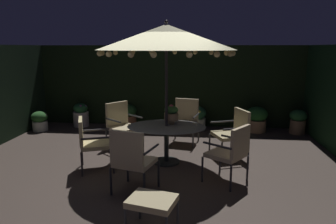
% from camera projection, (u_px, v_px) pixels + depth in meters
% --- Properties ---
extents(ground_plane, '(8.07, 7.26, 0.02)m').
position_uv_depth(ground_plane, '(151.00, 169.00, 5.83)').
color(ground_plane, '#473A33').
extents(hedge_backdrop_rear, '(8.07, 0.30, 2.30)m').
position_uv_depth(hedge_backdrop_rear, '(169.00, 86.00, 8.98)').
color(hedge_backdrop_rear, black).
rests_on(hedge_backdrop_rear, ground_plane).
extents(patio_dining_table, '(1.53, 1.17, 0.75)m').
position_uv_depth(patio_dining_table, '(166.00, 133.00, 6.03)').
color(patio_dining_table, '#2A302E').
rests_on(patio_dining_table, ground_plane).
extents(patio_umbrella, '(2.58, 2.58, 2.72)m').
position_uv_depth(patio_umbrella, '(166.00, 37.00, 5.67)').
color(patio_umbrella, '#322D34').
rests_on(patio_umbrella, ground_plane).
extents(centerpiece_planter, '(0.28, 0.28, 0.39)m').
position_uv_depth(centerpiece_planter, '(171.00, 113.00, 6.11)').
color(centerpiece_planter, tan).
rests_on(centerpiece_planter, patio_dining_table).
extents(patio_chair_north, '(0.75, 0.76, 0.98)m').
position_uv_depth(patio_chair_north, '(91.00, 140.00, 5.68)').
color(patio_chair_north, '#322E31').
rests_on(patio_chair_north, ground_plane).
extents(patio_chair_northeast, '(0.73, 0.70, 1.04)m').
position_uv_depth(patio_chair_northeast, '(132.00, 157.00, 4.72)').
color(patio_chair_northeast, '#2C2E33').
rests_on(patio_chair_northeast, ground_plane).
extents(patio_chair_east, '(0.80, 0.80, 1.00)m').
position_uv_depth(patio_chair_east, '(231.00, 150.00, 5.11)').
color(patio_chair_east, '#2D2C31').
rests_on(patio_chair_east, ground_plane).
extents(patio_chair_southeast, '(0.81, 0.83, 0.98)m').
position_uv_depth(patio_chair_southeast, '(234.00, 130.00, 6.41)').
color(patio_chair_southeast, '#303033').
rests_on(patio_chair_southeast, ground_plane).
extents(patio_chair_south, '(0.73, 0.73, 1.03)m').
position_uv_depth(patio_chair_south, '(185.00, 119.00, 7.39)').
color(patio_chair_south, '#313233').
rests_on(patio_chair_south, ground_plane).
extents(patio_chair_southwest, '(0.86, 0.87, 1.01)m').
position_uv_depth(patio_chair_southwest, '(121.00, 122.00, 7.04)').
color(patio_chair_southwest, '#2F3232').
rests_on(patio_chair_southwest, ground_plane).
extents(ottoman_footrest, '(0.65, 0.56, 0.44)m').
position_uv_depth(ottoman_footrest, '(152.00, 202.00, 3.78)').
color(ottoman_footrest, '#292C33').
rests_on(ottoman_footrest, ground_plane).
extents(potted_plant_right_near, '(0.52, 0.52, 0.63)m').
position_uv_depth(potted_plant_right_near, '(128.00, 115.00, 8.96)').
color(potted_plant_right_near, '#B16E49').
rests_on(potted_plant_right_near, ground_plane).
extents(potted_plant_left_near, '(0.44, 0.44, 0.64)m').
position_uv_depth(potted_plant_left_near, '(298.00, 121.00, 8.15)').
color(potted_plant_left_near, '#84674C').
rests_on(potted_plant_left_near, ground_plane).
extents(potted_plant_back_right, '(0.53, 0.53, 0.66)m').
position_uv_depth(potted_plant_back_right, '(197.00, 118.00, 8.53)').
color(potted_plant_back_right, beige).
rests_on(potted_plant_back_right, ground_plane).
extents(potted_plant_back_center, '(0.58, 0.57, 0.68)m').
position_uv_depth(potted_plant_back_center, '(256.00, 119.00, 8.35)').
color(potted_plant_back_center, tan).
rests_on(potted_plant_back_center, ground_plane).
extents(potted_plant_back_left, '(0.44, 0.44, 0.67)m').
position_uv_depth(potted_plant_back_left, '(81.00, 115.00, 8.92)').
color(potted_plant_back_left, beige).
rests_on(potted_plant_back_left, ground_plane).
extents(potted_plant_right_far, '(0.43, 0.43, 0.53)m').
position_uv_depth(potted_plant_right_far, '(40.00, 121.00, 8.45)').
color(potted_plant_right_far, beige).
rests_on(potted_plant_right_far, ground_plane).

